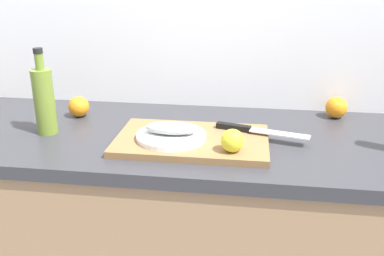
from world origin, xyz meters
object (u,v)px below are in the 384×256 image
object	(u,v)px
olive_oil_bottle	(44,100)
fish_fillet	(171,128)
white_plate	(171,136)
chef_knife	(250,129)
cutting_board	(192,140)
lemon_0	(232,141)

from	to	relation	value
olive_oil_bottle	fish_fillet	bearing A→B (deg)	-5.80
white_plate	chef_knife	bearing A→B (deg)	19.90
cutting_board	fish_fillet	size ratio (longest dim) A/B	2.91
chef_knife	lemon_0	world-z (taller)	lemon_0
chef_knife	olive_oil_bottle	bearing A→B (deg)	-161.52
cutting_board	olive_oil_bottle	bearing A→B (deg)	176.99
fish_fillet	olive_oil_bottle	world-z (taller)	olive_oil_bottle
cutting_board	lemon_0	distance (m)	0.16
chef_knife	lemon_0	xyz separation A→B (m)	(-0.05, -0.15, 0.02)
white_plate	olive_oil_bottle	world-z (taller)	olive_oil_bottle
chef_knife	cutting_board	bearing A→B (deg)	-143.97
chef_knife	olive_oil_bottle	world-z (taller)	olive_oil_bottle
fish_fillet	chef_knife	distance (m)	0.25
white_plate	fish_fillet	world-z (taller)	fish_fillet
cutting_board	chef_knife	bearing A→B (deg)	21.31
fish_fillet	chef_knife	world-z (taller)	fish_fillet
white_plate	fish_fillet	distance (m)	0.03
cutting_board	fish_fillet	xyz separation A→B (m)	(-0.06, -0.02, 0.04)
chef_knife	olive_oil_bottle	size ratio (longest dim) A/B	1.06
fish_fillet	lemon_0	xyz separation A→B (m)	(0.18, -0.07, -0.00)
cutting_board	lemon_0	bearing A→B (deg)	-35.04
cutting_board	lemon_0	size ratio (longest dim) A/B	7.02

